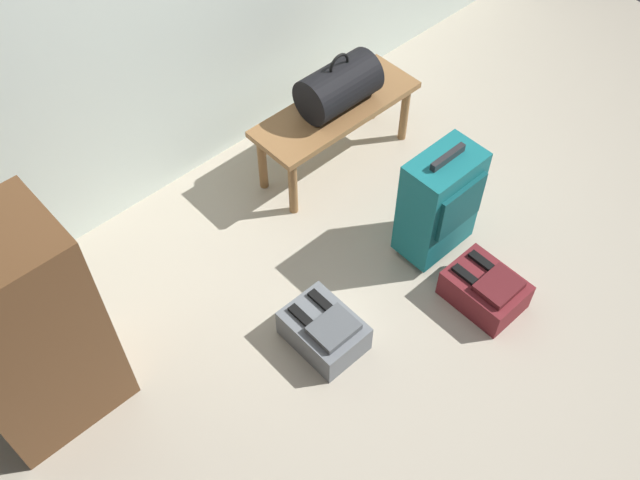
% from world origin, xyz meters
% --- Properties ---
extents(ground_plane, '(6.60, 6.60, 0.00)m').
position_xyz_m(ground_plane, '(0.00, 0.00, 0.00)').
color(ground_plane, '#B2A893').
extents(bench, '(1.00, 0.36, 0.42)m').
position_xyz_m(bench, '(0.48, 1.04, 0.35)').
color(bench, olive).
rests_on(bench, ground).
extents(duffel_bag_black, '(0.44, 0.26, 0.34)m').
position_xyz_m(duffel_bag_black, '(0.50, 1.04, 0.55)').
color(duffel_bag_black, black).
rests_on(duffel_bag_black, bench).
extents(cell_phone, '(0.07, 0.14, 0.01)m').
position_xyz_m(cell_phone, '(0.80, 1.09, 0.42)').
color(cell_phone, '#191E4C').
rests_on(cell_phone, bench).
extents(suitcase_upright_teal, '(0.39, 0.26, 0.69)m').
position_xyz_m(suitcase_upright_teal, '(0.42, 0.21, 0.35)').
color(suitcase_upright_teal, '#14666B').
rests_on(suitcase_upright_teal, ground).
extents(backpack_maroon, '(0.28, 0.38, 0.21)m').
position_xyz_m(backpack_maroon, '(0.35, -0.20, 0.09)').
color(backpack_maroon, maroon).
rests_on(backpack_maroon, ground).
extents(backpack_grey, '(0.28, 0.38, 0.21)m').
position_xyz_m(backpack_grey, '(-0.41, 0.17, 0.09)').
color(backpack_grey, slate).
rests_on(backpack_grey, ground).
extents(side_cabinet, '(0.56, 0.44, 1.10)m').
position_xyz_m(side_cabinet, '(-1.50, 0.77, 0.55)').
color(side_cabinet, brown).
rests_on(side_cabinet, ground).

